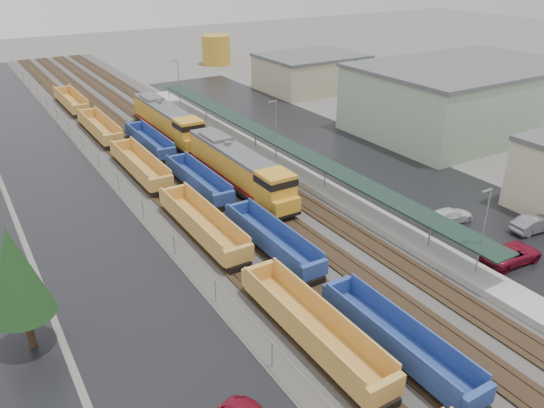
% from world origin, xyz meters
% --- Properties ---
extents(ballast_strip, '(20.00, 160.00, 0.08)m').
position_xyz_m(ballast_strip, '(0.00, 60.00, 0.04)').
color(ballast_strip, '#302D2B').
rests_on(ballast_strip, ground).
extents(trackbed, '(14.60, 160.00, 0.22)m').
position_xyz_m(trackbed, '(-0.00, 60.00, 0.16)').
color(trackbed, black).
rests_on(trackbed, ground).
extents(west_parking_lot, '(10.00, 160.00, 0.02)m').
position_xyz_m(west_parking_lot, '(-15.00, 60.00, 0.01)').
color(west_parking_lot, black).
rests_on(west_parking_lot, ground).
extents(east_commuter_lot, '(16.00, 100.00, 0.02)m').
position_xyz_m(east_commuter_lot, '(19.00, 50.00, 0.01)').
color(east_commuter_lot, black).
rests_on(east_commuter_lot, ground).
extents(station_platform, '(3.00, 80.00, 8.00)m').
position_xyz_m(station_platform, '(9.50, 50.01, 0.73)').
color(station_platform, '#9E9B93').
rests_on(station_platform, ground).
extents(chainlink_fence, '(0.08, 160.04, 2.02)m').
position_xyz_m(chainlink_fence, '(-9.50, 58.44, 1.61)').
color(chainlink_fence, gray).
rests_on(chainlink_fence, ground).
extents(industrial_buildings, '(32.52, 75.30, 9.50)m').
position_xyz_m(industrial_buildings, '(37.76, 45.85, 4.25)').
color(industrial_buildings, '#BEB391').
rests_on(industrial_buildings, ground).
extents(distant_hills, '(301.00, 140.00, 25.20)m').
position_xyz_m(distant_hills, '(44.79, 210.68, 0.00)').
color(distant_hills, '#51654E').
rests_on(distant_hills, ground).
extents(tree_west_near, '(3.96, 3.96, 9.00)m').
position_xyz_m(tree_west_near, '(-22.00, 30.00, 5.82)').
color(tree_west_near, '#332316').
rests_on(tree_west_near, ground).
extents(tree_east, '(4.40, 4.40, 10.00)m').
position_xyz_m(tree_east, '(28.00, 58.00, 6.47)').
color(tree_east, '#332316').
rests_on(tree_east, ground).
extents(locomotive_lead, '(3.12, 20.55, 4.65)m').
position_xyz_m(locomotive_lead, '(2.00, 45.28, 2.47)').
color(locomotive_lead, black).
rests_on(locomotive_lead, ground).
extents(locomotive_trail, '(3.12, 20.55, 4.65)m').
position_xyz_m(locomotive_trail, '(2.00, 66.28, 2.47)').
color(locomotive_trail, black).
rests_on(locomotive_trail, ground).
extents(well_string_yellow, '(2.70, 118.05, 2.40)m').
position_xyz_m(well_string_yellow, '(-6.00, 37.88, 1.19)').
color(well_string_yellow, '#C18D35').
rests_on(well_string_yellow, ground).
extents(well_string_blue, '(2.46, 90.30, 2.18)m').
position_xyz_m(well_string_blue, '(-2.00, 24.54, 1.11)').
color(well_string_blue, navy).
rests_on(well_string_blue, ground).
extents(storage_tank, '(6.51, 6.51, 6.51)m').
position_xyz_m(storage_tank, '(31.74, 111.68, 3.25)').
color(storage_tank, '#BE8926').
rests_on(storage_tank, ground).
extents(parked_car_east_b, '(2.98, 5.76, 1.55)m').
position_xyz_m(parked_car_east_b, '(14.29, 20.20, 0.78)').
color(parked_car_east_b, maroon).
rests_on(parked_car_east_b, ground).
extents(parked_car_east_c, '(2.60, 4.96, 1.37)m').
position_xyz_m(parked_car_east_c, '(15.62, 27.96, 0.69)').
color(parked_car_east_c, silver).
rests_on(parked_car_east_c, ground).
extents(parked_car_east_e, '(2.20, 4.96, 1.58)m').
position_xyz_m(parked_car_east_e, '(20.85, 22.54, 0.79)').
color(parked_car_east_e, slate).
rests_on(parked_car_east_e, ground).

